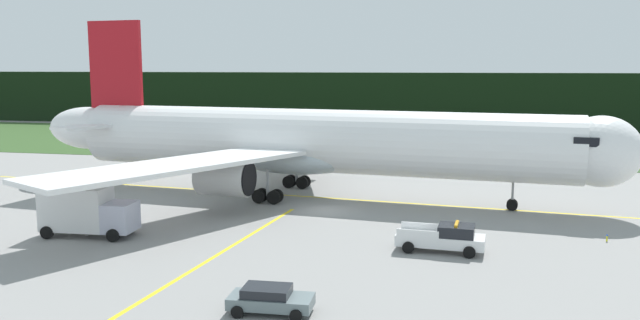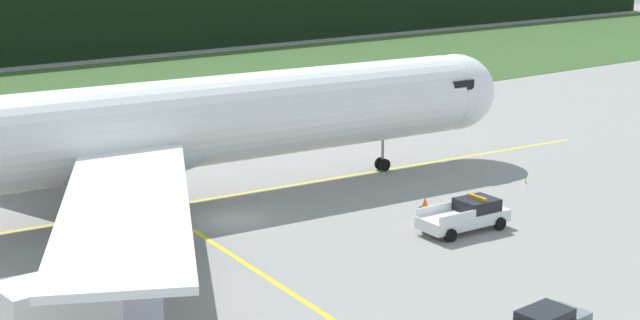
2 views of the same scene
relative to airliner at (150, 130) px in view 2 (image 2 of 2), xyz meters
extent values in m
plane|color=gray|center=(2.52, -5.07, -4.97)|extent=(320.00, 320.00, 0.00)
cube|color=yellow|center=(0.61, -0.06, -4.97)|extent=(71.05, 7.51, 0.01)
cylinder|color=white|center=(0.61, -0.06, 0.17)|extent=(44.95, 10.09, 5.61)
ellipsoid|color=white|center=(23.92, -2.43, 0.17)|extent=(6.71, 6.21, 5.61)
ellipsoid|color=#B3C0C7|center=(-1.61, 0.16, -1.37)|extent=(13.40, 7.16, 3.09)
cube|color=black|center=(22.61, -2.30, 1.15)|extent=(2.33, 5.48, 0.70)
cylinder|color=#A9A9A9|center=(-3.28, 9.09, -1.96)|extent=(4.45, 3.37, 2.96)
cylinder|color=black|center=(-1.15, 8.88, -1.96)|extent=(0.39, 2.72, 2.73)
cube|color=white|center=(-7.49, -11.80, -0.53)|extent=(15.85, 22.83, 0.35)
cylinder|color=#A9A9A9|center=(-5.04, -8.25, -1.96)|extent=(4.45, 3.37, 2.96)
cylinder|color=black|center=(-2.91, -8.47, -1.96)|extent=(0.39, 2.72, 2.73)
cylinder|color=gray|center=(17.48, -1.78, -3.35)|extent=(0.20, 0.20, 2.34)
cylinder|color=black|center=(17.51, -1.52, -4.52)|extent=(0.92, 0.31, 0.90)
cylinder|color=black|center=(17.45, -2.03, -4.52)|extent=(0.92, 0.31, 0.90)
cylinder|color=gray|center=(-2.23, 3.89, -3.20)|extent=(0.28, 0.28, 2.34)
cylinder|color=black|center=(-1.57, 3.47, -4.37)|extent=(1.22, 0.42, 1.20)
cylinder|color=black|center=(-1.50, 4.17, -4.37)|extent=(1.22, 0.42, 1.20)
cylinder|color=black|center=(-2.97, 3.62, -4.37)|extent=(1.22, 0.42, 1.20)
cylinder|color=black|center=(-2.89, 4.31, -4.37)|extent=(1.22, 0.42, 1.20)
cylinder|color=gray|center=(-2.97, -3.36, -3.20)|extent=(0.28, 0.28, 2.34)
cylinder|color=black|center=(-2.24, -3.09, -4.37)|extent=(1.22, 0.42, 1.20)
cylinder|color=black|center=(-2.31, -3.78, -4.37)|extent=(1.22, 0.42, 1.20)
cylinder|color=black|center=(-3.63, -2.95, -4.37)|extent=(1.22, 0.42, 1.20)
cylinder|color=black|center=(-3.70, -3.64, -4.37)|extent=(1.22, 0.42, 1.20)
cube|color=white|center=(12.04, -15.00, -4.24)|extent=(5.70, 2.47, 0.70)
cube|color=black|center=(13.03, -15.07, -3.54)|extent=(2.36, 2.06, 0.70)
cube|color=white|center=(10.77, -13.92, -3.67)|extent=(2.67, 0.29, 0.45)
cube|color=white|center=(10.63, -15.89, -3.67)|extent=(2.67, 0.29, 0.45)
cube|color=orange|center=(13.03, -15.07, -3.11)|extent=(0.30, 1.46, 0.16)
cylinder|color=black|center=(14.00, -14.08, -4.59)|extent=(0.78, 0.29, 0.76)
cylinder|color=black|center=(13.85, -16.19, -4.59)|extent=(0.78, 0.29, 0.76)
cylinder|color=black|center=(10.23, -13.81, -4.59)|extent=(0.78, 0.29, 0.76)
cylinder|color=black|center=(10.07, -15.92, -4.59)|extent=(0.78, 0.29, 0.76)
cube|color=#B4B6CC|center=(-9.67, -16.24, -3.52)|extent=(2.03, 2.50, 2.00)
cube|color=silver|center=(-12.90, -16.42, -3.02)|extent=(4.69, 2.65, 3.00)
cylinder|color=black|center=(-9.74, -15.04, -4.52)|extent=(0.91, 0.31, 0.90)
cube|color=black|center=(4.17, -27.26, -3.90)|extent=(2.33, 1.69, 0.45)
cylinder|color=black|center=(5.75, -26.27, -4.67)|extent=(0.61, 0.21, 0.60)
cube|color=black|center=(13.47, -10.33, -4.96)|extent=(0.56, 0.56, 0.03)
cone|color=orange|center=(13.47, -10.33, -4.60)|extent=(0.43, 0.43, 0.67)
cylinder|color=yellow|center=(23.01, -10.35, -4.78)|extent=(0.10, 0.10, 0.39)
sphere|color=blue|center=(23.01, -10.35, -4.53)|extent=(0.12, 0.12, 0.12)
camera|label=1|loc=(12.89, -55.69, 6.85)|focal=36.14mm
camera|label=2|loc=(-25.91, -50.54, 12.12)|focal=52.39mm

